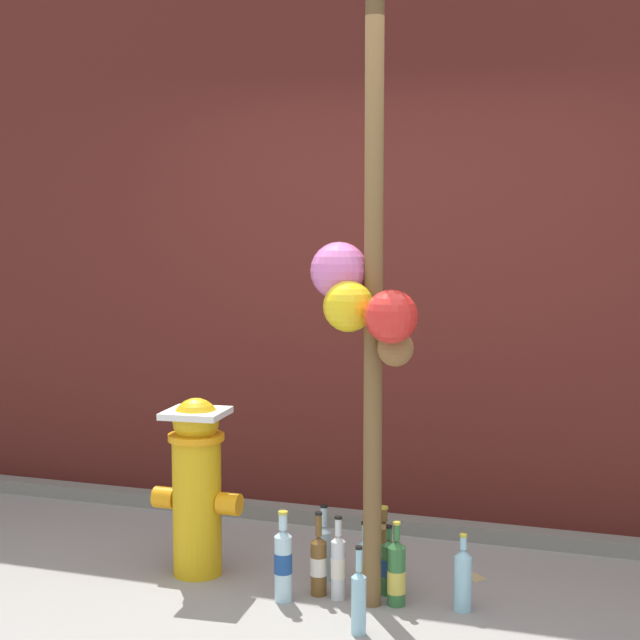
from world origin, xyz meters
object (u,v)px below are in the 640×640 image
Objects in this scene: bottle_2 at (396,574)px; bottle_9 at (359,600)px; bottle_0 at (324,550)px; bottle_6 at (365,565)px; fire_hydrant at (197,482)px; bottle_7 at (384,551)px; bottle_1 at (389,566)px; bottle_4 at (338,565)px; bottle_5 at (319,564)px; bottle_8 at (463,578)px; bottle_3 at (283,563)px; memorial_post at (365,237)px.

bottle_2 reaches higher than bottle_9.
bottle_0 is at bearing 154.98° from bottle_2.
bottle_0 is 0.44m from bottle_2.
bottle_6 is (0.22, -0.09, -0.01)m from bottle_0.
bottle_7 is (0.86, 0.19, -0.30)m from fire_hydrant.
bottle_1 is at bearing 120.40° from bottle_2.
bottle_4 is (0.73, -0.08, -0.29)m from fire_hydrant.
bottle_7 is at bearing 116.32° from bottle_2.
bottle_5 is 1.13× the size of bottle_8.
bottle_6 is (-0.11, -0.01, -0.00)m from bottle_1.
bottle_2 is at bearing -25.02° from bottle_0.
bottle_7 is at bearing 64.15° from bottle_4.
bottle_3 is (0.50, -0.18, -0.27)m from fire_hydrant.
bottle_6 is (0.09, 0.11, -0.02)m from bottle_4.
bottle_0 is at bearing 11.32° from fire_hydrant.
bottle_7 is at bearing 74.91° from bottle_6.
memorial_post reaches higher than bottle_9.
bottle_1 is 0.11m from bottle_6.
bottle_6 reaches higher than bottle_1.
bottle_5 is at bearing -176.83° from bottle_8.
bottle_2 is 0.99× the size of bottle_4.
bottle_1 is at bearing 2.48° from fire_hydrant.
fire_hydrant is 0.60m from bottle_3.
bottle_8 is (0.64, 0.04, -0.00)m from bottle_5.
bottle_1 is 0.89× the size of bottle_7.
bottle_0 is at bearing 101.68° from bottle_5.
bottle_4 is at bearing -174.55° from bottle_8.
bottle_0 reaches higher than bottle_6.
bottle_8 is (0.35, -0.07, 0.01)m from bottle_1.
memorial_post reaches higher than bottle_2.
bottle_2 is 1.04× the size of bottle_7.
bottle_0 is 0.24m from bottle_4.
bottle_4 is at bearing 24.38° from bottle_3.
bottle_9 is at bearing -77.21° from memorial_post.
bottle_9 is (0.19, -0.33, -0.01)m from bottle_4.
memorial_post is 1.48m from bottle_9.
bottle_3 reaches higher than bottle_1.
bottle_9 reaches higher than bottle_7.
bottle_1 is at bearing -13.21° from bottle_0.
bottle_9 reaches higher than bottle_6.
bottle_0 is 0.97× the size of bottle_2.
bottle_6 is (0.81, 0.03, -0.31)m from fire_hydrant.
memorial_post reaches higher than bottle_5.
bottle_7 is (0.13, 0.27, -0.01)m from bottle_4.
memorial_post is 7.95× the size of bottle_5.
bottle_3 is 1.06× the size of bottle_5.
bottle_5 reaches higher than bottle_9.
bottle_2 reaches higher than bottle_7.
memorial_post is 9.25× the size of bottle_6.
bottle_7 is at bearing 113.28° from bottle_1.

